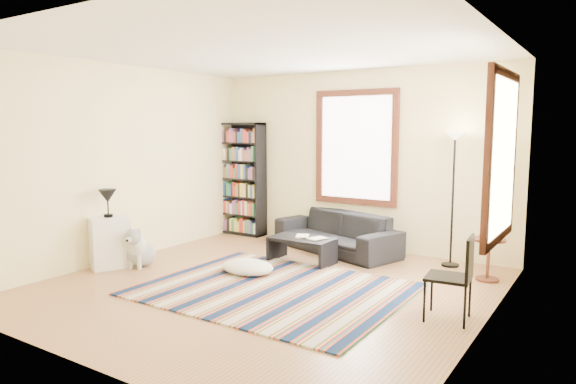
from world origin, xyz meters
The scene contains 21 objects.
floor centered at (0.00, 0.00, -0.05)m, with size 5.00×5.00×0.10m, color #A17349.
ceiling centered at (0.00, 0.00, 2.85)m, with size 5.00×5.00×0.10m, color white.
wall_back centered at (0.00, 2.55, 1.40)m, with size 5.00×0.10×2.80m, color #FFF1AB.
wall_front centered at (0.00, -2.55, 1.40)m, with size 5.00×0.10×2.80m, color #FFF1AB.
wall_left centered at (-2.55, 0.00, 1.40)m, with size 0.10×5.00×2.80m, color #FFF1AB.
wall_right centered at (2.55, 0.00, 1.40)m, with size 0.10×5.00×2.80m, color #FFF1AB.
window_back centered at (0.00, 2.47, 1.60)m, with size 1.20×0.06×1.60m, color white.
window_right centered at (2.47, 0.80, 1.60)m, with size 0.06×1.20×1.60m, color white.
rug centered at (0.16, -0.06, 0.01)m, with size 2.97×2.37×0.02m, color #0B1C3B.
sofa centered at (-0.12, 2.05, 0.30)m, with size 2.08×0.81×0.61m, color black.
bookshelf centered at (-2.17, 2.32, 1.00)m, with size 0.90×0.30×2.00m, color black.
coffee_table centered at (-0.21, 1.19, 0.18)m, with size 0.90×0.50×0.36m, color black.
book_a centered at (-0.31, 1.19, 0.37)m, with size 0.24×0.18×0.02m, color beige.
book_b centered at (-0.06, 1.24, 0.37)m, with size 0.19×0.25×0.02m, color beige.
floor_cushion centered at (-0.51, 0.31, 0.09)m, with size 0.73×0.55×0.18m, color silver.
floor_lamp centered at (1.62, 2.15, 0.93)m, with size 0.30×0.30×1.86m, color black, non-canonical shape.
side_table centered at (2.20, 1.72, 0.27)m, with size 0.40×0.40×0.54m, color #4E1F13.
folding_chair centered at (2.15, 0.11, 0.43)m, with size 0.42×0.40×0.86m, color black.
white_cabinet centered at (-2.30, -0.45, 0.35)m, with size 0.38×0.50×0.70m, color white.
table_lamp centered at (-2.30, -0.45, 0.89)m, with size 0.24×0.24×0.38m, color black, non-canonical shape.
dog centered at (-1.98, -0.18, 0.28)m, with size 0.39×0.55×0.55m, color #B4B4B4, non-canonical shape.
Camera 1 is at (3.50, -4.91, 1.90)m, focal length 32.00 mm.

